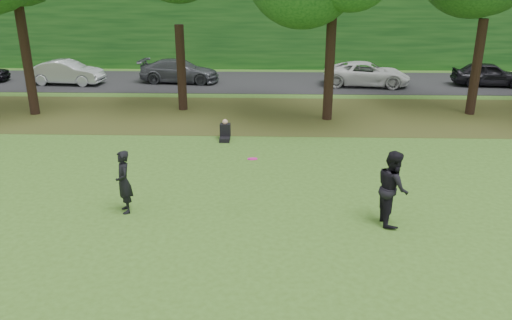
{
  "coord_description": "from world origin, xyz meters",
  "views": [
    {
      "loc": [
        1.42,
        -10.23,
        6.2
      ],
      "look_at": [
        0.99,
        3.13,
        1.3
      ],
      "focal_mm": 35.0,
      "sensor_mm": 36.0,
      "label": 1
    }
  ],
  "objects_px": {
    "frisbee": "(252,159)",
    "seated_person": "(225,132)",
    "player_right": "(393,188)",
    "player_left": "(124,182)"
  },
  "relations": [
    {
      "from": "player_left",
      "to": "frisbee",
      "type": "relative_size",
      "value": 4.89
    },
    {
      "from": "player_left",
      "to": "frisbee",
      "type": "bearing_deg",
      "value": 62.24
    },
    {
      "from": "frisbee",
      "to": "seated_person",
      "type": "relative_size",
      "value": 0.44
    },
    {
      "from": "player_left",
      "to": "seated_person",
      "type": "xyz_separation_m",
      "value": [
        2.18,
        6.72,
        -0.59
      ]
    },
    {
      "from": "player_left",
      "to": "frisbee",
      "type": "xyz_separation_m",
      "value": [
        3.56,
        -0.11,
        0.76
      ]
    },
    {
      "from": "player_right",
      "to": "player_left",
      "type": "bearing_deg",
      "value": 83.61
    },
    {
      "from": "frisbee",
      "to": "seated_person",
      "type": "height_order",
      "value": "frisbee"
    },
    {
      "from": "seated_person",
      "to": "player_left",
      "type": "bearing_deg",
      "value": -108.3
    },
    {
      "from": "seated_person",
      "to": "player_right",
      "type": "bearing_deg",
      "value": -54.93
    },
    {
      "from": "player_right",
      "to": "seated_person",
      "type": "xyz_separation_m",
      "value": [
        -5.08,
        7.15,
        -0.7
      ]
    }
  ]
}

